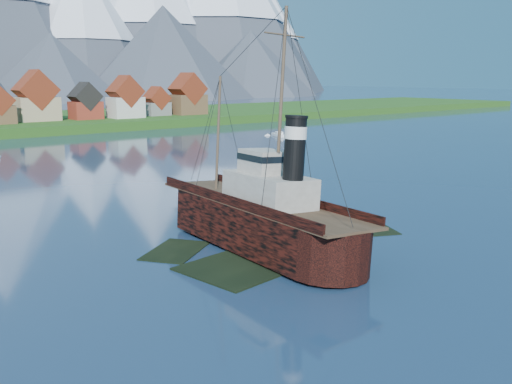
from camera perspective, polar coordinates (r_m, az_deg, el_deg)
ground at (r=61.83m, az=2.07°, el=-5.65°), size 1400.00×1400.00×0.00m
shoal at (r=64.59m, az=2.00°, el=-5.21°), size 31.71×21.24×1.14m
tugboat_wreck at (r=62.56m, az=-0.82°, el=-2.30°), size 7.74×33.33×26.41m
sailboat_d at (r=175.45m, az=2.32°, el=5.69°), size 5.27×8.76×11.73m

